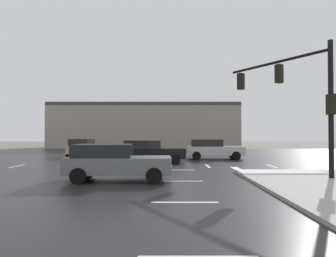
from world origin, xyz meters
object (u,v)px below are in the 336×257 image
at_px(sedan_black, 151,151).
at_px(sedan_silver, 214,149).
at_px(traffic_signal_mast, 298,90).
at_px(sedan_tan, 85,147).
at_px(sedan_grey, 116,161).

bearing_deg(sedan_black, sedan_silver, 32.15).
xyz_separation_m(traffic_signal_mast, sedan_tan, (-13.80, 12.60, -3.34)).
height_order(traffic_signal_mast, sedan_silver, traffic_signal_mast).
bearing_deg(sedan_tan, sedan_silver, -102.62).
xyz_separation_m(sedan_grey, sedan_silver, (5.91, 11.18, 0.00)).
xyz_separation_m(traffic_signal_mast, sedan_black, (-7.48, 6.50, -3.34)).
bearing_deg(sedan_tan, sedan_black, -132.31).
height_order(sedan_grey, sedan_silver, same).
distance_m(traffic_signal_mast, sedan_grey, 9.27).
bearing_deg(traffic_signal_mast, sedan_tan, 15.88).
bearing_deg(sedan_tan, traffic_signal_mast, -130.71).
xyz_separation_m(sedan_grey, sedan_black, (1.05, 7.94, 0.00)).
relative_size(sedan_tan, sedan_silver, 1.00).
height_order(sedan_tan, sedan_black, same).
bearing_deg(sedan_black, traffic_signal_mast, -42.55).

